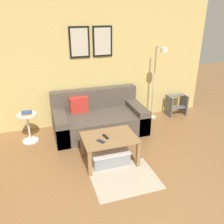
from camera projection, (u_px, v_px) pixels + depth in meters
wall_back at (82, 64)px, 4.80m from camera, size 5.60×0.09×2.55m
area_rug at (124, 178)px, 3.51m from camera, size 0.96×0.78×0.01m
couch at (99, 118)px, 4.81m from camera, size 1.81×0.98×0.79m
coffee_table at (109, 141)px, 3.78m from camera, size 0.85×0.63×0.45m
storage_bin at (110, 156)px, 3.83m from camera, size 0.61×0.38×0.23m
floor_lamp at (158, 75)px, 4.95m from camera, size 0.21×0.50×1.62m
side_table at (28, 125)px, 4.37m from camera, size 0.35×0.35×0.55m
book_stack at (27, 113)px, 4.28m from camera, size 0.19×0.19×0.05m
remote_control at (106, 137)px, 3.73m from camera, size 0.07×0.15×0.02m
cell_phone at (101, 141)px, 3.61m from camera, size 0.13×0.15×0.01m
step_stool at (176, 104)px, 5.55m from camera, size 0.43×0.32×0.47m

